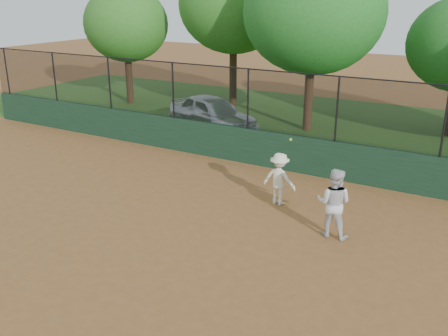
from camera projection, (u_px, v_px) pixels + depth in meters
The scene contains 10 objects.
ground at pixel (149, 236), 11.91m from camera, with size 80.00×80.00×0.00m, color brown.
back_wall at pixel (260, 148), 16.60m from camera, with size 26.00×0.20×1.20m, color #193823.
grass_strip at pixel (321, 126), 21.69m from camera, with size 36.00×12.00×0.01m, color #244916.
parked_car at pixel (212, 113), 20.68m from camera, with size 1.76×4.37×1.49m, color silver.
player_second at pixel (334, 203), 11.66m from camera, with size 0.82×0.64×1.69m, color silver.
player_main at pixel (279, 179), 13.50m from camera, with size 0.95×0.62×2.01m.
fence_assembly at pixel (261, 99), 16.06m from camera, with size 26.00×0.06×2.00m.
tree_0 at pixel (126, 24), 24.89m from camera, with size 4.35×3.96×5.87m.
tree_1 at pixel (234, 4), 23.04m from camera, with size 5.26×4.78×7.24m.
tree_2 at pixel (313, 12), 19.51m from camera, with size 5.66×5.15×7.21m.
Camera 1 is at (6.91, -8.33, 5.52)m, focal length 40.00 mm.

